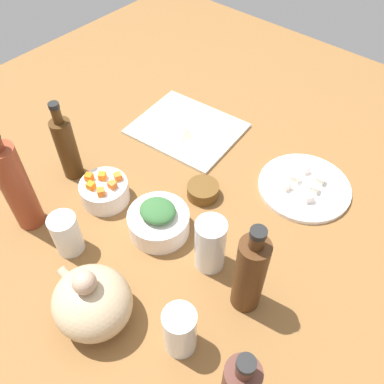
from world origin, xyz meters
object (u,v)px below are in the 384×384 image
(cutting_board, at_px, (187,129))
(drinking_glass_0, at_px, (180,331))
(bowl_greens, at_px, (159,223))
(bowl_carrots, at_px, (105,191))
(bowl_small_side, at_px, (204,191))
(bottle_0, at_px, (16,187))
(teapot, at_px, (92,302))
(bottle_3, at_px, (250,274))
(bottle_2, at_px, (67,147))
(plate_tofu, at_px, (304,187))
(drinking_glass_1, at_px, (66,234))
(drinking_glass_2, at_px, (210,245))

(cutting_board, xyz_separation_m, drinking_glass_0, (-0.41, 0.50, 0.06))
(cutting_board, height_order, bowl_greens, bowl_greens)
(bowl_carrots, distance_m, bowl_small_side, 0.25)
(bottle_0, bearing_deg, cutting_board, -97.47)
(cutting_board, bearing_deg, teapot, 113.50)
(bottle_3, bearing_deg, bowl_small_side, -33.91)
(bottle_2, bearing_deg, teapot, 147.50)
(plate_tofu, relative_size, bottle_3, 0.96)
(cutting_board, relative_size, teapot, 1.70)
(drinking_glass_1, bearing_deg, bowl_carrots, -71.83)
(bowl_small_side, distance_m, drinking_glass_1, 0.35)
(bottle_0, bearing_deg, bottle_2, -74.22)
(cutting_board, xyz_separation_m, bottle_0, (0.07, 0.51, 0.12))
(bowl_greens, xyz_separation_m, drinking_glass_0, (-0.22, 0.17, 0.03))
(plate_tofu, bearing_deg, cutting_board, 3.21)
(teapot, bearing_deg, bottle_0, -10.66)
(bowl_carrots, relative_size, drinking_glass_2, 0.86)
(bowl_greens, distance_m, drinking_glass_0, 0.28)
(bowl_small_side, height_order, drinking_glass_2, drinking_glass_2)
(bowl_carrots, bearing_deg, plate_tofu, -135.59)
(plate_tofu, bearing_deg, teapot, 76.17)
(bowl_greens, relative_size, teapot, 0.82)
(plate_tofu, bearing_deg, bottle_3, 100.39)
(drinking_glass_1, distance_m, drinking_glass_2, 0.32)
(drinking_glass_1, xyz_separation_m, drinking_glass_2, (-0.27, -0.18, 0.02))
(plate_tofu, bearing_deg, drinking_glass_1, 58.18)
(bottle_3, bearing_deg, drinking_glass_1, 21.88)
(teapot, height_order, bottle_3, bottle_3)
(bowl_greens, bearing_deg, teapot, 102.28)
(drinking_glass_1, bearing_deg, plate_tofu, -121.82)
(plate_tofu, relative_size, teapot, 1.36)
(bowl_carrots, relative_size, bottle_0, 0.43)
(bowl_greens, bearing_deg, bottle_3, 176.69)
(bowl_small_side, relative_size, drinking_glass_0, 0.67)
(teapot, distance_m, drinking_glass_0, 0.18)
(bottle_0, bearing_deg, plate_tofu, -130.85)
(cutting_board, bearing_deg, drinking_glass_2, 137.24)
(bottle_2, bearing_deg, cutting_board, -108.89)
(teapot, xyz_separation_m, bottle_3, (-0.21, -0.23, 0.04))
(cutting_board, distance_m, bottle_0, 0.52)
(cutting_board, xyz_separation_m, plate_tofu, (-0.39, -0.02, 0.00))
(plate_tofu, height_order, bottle_3, bottle_3)
(bowl_carrots, xyz_separation_m, drinking_glass_0, (-0.39, 0.16, 0.03))
(teapot, bearing_deg, cutting_board, -66.50)
(bowl_greens, height_order, bottle_2, bottle_2)
(bottle_0, distance_m, drinking_glass_0, 0.48)
(teapot, bearing_deg, drinking_glass_1, -22.29)
(bowl_small_side, height_order, bottle_2, bottle_2)
(bowl_carrots, bearing_deg, bottle_3, -179.74)
(cutting_board, height_order, bowl_small_side, bowl_small_side)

